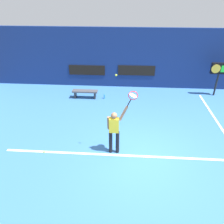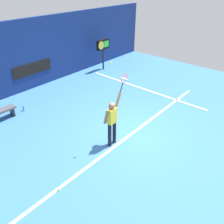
% 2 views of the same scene
% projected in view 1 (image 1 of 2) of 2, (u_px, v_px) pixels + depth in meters
% --- Properties ---
extents(ground_plane, '(18.00, 18.00, 0.00)m').
position_uv_depth(ground_plane, '(140.00, 157.00, 7.98)').
color(ground_plane, '#3870B2').
extents(back_wall, '(18.00, 0.20, 3.50)m').
position_uv_depth(back_wall, '(137.00, 59.00, 12.87)').
color(back_wall, navy).
rests_on(back_wall, ground_plane).
extents(sponsor_banner_center, '(2.20, 0.03, 0.60)m').
position_uv_depth(sponsor_banner_center, '(136.00, 71.00, 13.10)').
color(sponsor_banner_center, black).
extents(sponsor_banner_portside, '(2.20, 0.03, 0.60)m').
position_uv_depth(sponsor_banner_portside, '(87.00, 70.00, 13.31)').
color(sponsor_banner_portside, black).
extents(court_baseline, '(10.00, 0.10, 0.01)m').
position_uv_depth(court_baseline, '(140.00, 156.00, 7.99)').
color(court_baseline, white).
rests_on(court_baseline, ground_plane).
extents(court_sideline, '(0.10, 7.00, 0.01)m').
position_uv_depth(court_sideline, '(222.00, 130.00, 9.49)').
color(court_sideline, white).
rests_on(court_sideline, ground_plane).
extents(tennis_player, '(0.72, 0.31, 1.96)m').
position_uv_depth(tennis_player, '(114.00, 129.00, 7.72)').
color(tennis_player, black).
rests_on(tennis_player, ground_plane).
extents(tennis_racket, '(0.41, 0.27, 0.62)m').
position_uv_depth(tennis_racket, '(133.00, 96.00, 7.04)').
color(tennis_racket, black).
extents(tennis_ball, '(0.07, 0.07, 0.07)m').
position_uv_depth(tennis_ball, '(116.00, 75.00, 6.82)').
color(tennis_ball, '#CCE033').
extents(scoreboard_clock, '(0.96, 0.20, 1.89)m').
position_uv_depth(scoreboard_clock, '(220.00, 70.00, 11.86)').
color(scoreboard_clock, black).
rests_on(scoreboard_clock, ground_plane).
extents(court_bench, '(1.40, 0.36, 0.45)m').
position_uv_depth(court_bench, '(85.00, 92.00, 12.12)').
color(court_bench, '#4C4C51').
rests_on(court_bench, ground_plane).
extents(water_bottle, '(0.07, 0.07, 0.24)m').
position_uv_depth(water_bottle, '(104.00, 96.00, 12.16)').
color(water_bottle, '#338CD8').
rests_on(water_bottle, ground_plane).
extents(spare_ball, '(0.07, 0.07, 0.07)m').
position_uv_depth(spare_ball, '(44.00, 152.00, 8.16)').
color(spare_ball, '#CCE033').
rests_on(spare_ball, ground_plane).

